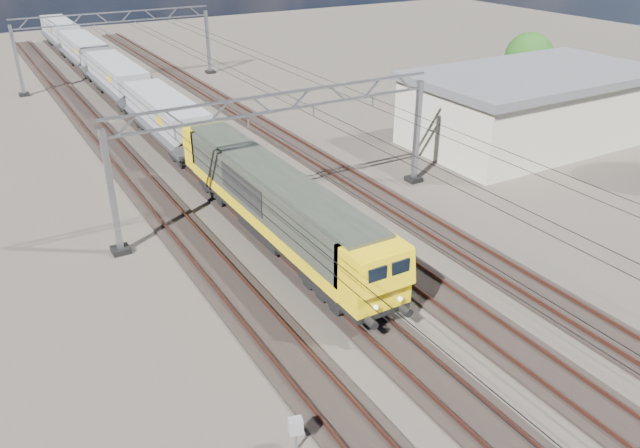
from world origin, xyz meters
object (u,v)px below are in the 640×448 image
catenary_gantry_mid (283,149)px  tree_far (533,59)px  catenary_gantry_far (118,45)px  industrial_shed (531,107)px  hopper_wagon_lead (166,116)px  trackside_cabinet (296,427)px  hopper_wagon_fourth (61,33)px  hopper_wagon_third (85,51)px  hopper_wagon_mid (118,78)px  locomotive (273,200)px

catenary_gantry_mid → tree_far: (30.32, 9.79, 0.14)m
catenary_gantry_far → industrial_shed: 40.51m
catenary_gantry_mid → hopper_wagon_lead: size_ratio=1.53×
catenary_gantry_mid → trackside_cabinet: 18.34m
hopper_wagon_fourth → industrial_shed: 60.57m
hopper_wagon_fourth → hopper_wagon_third: bearing=-90.0°
trackside_cabinet → hopper_wagon_third: bearing=99.6°
trackside_cabinet → tree_far: (38.32, 26.03, 3.04)m
hopper_wagon_fourth → hopper_wagon_mid: bearing=-90.0°
catenary_gantry_far → trackside_cabinet: (-8.01, -52.24, -2.89)m
industrial_shed → catenary_gantry_far: bearing=122.9°
locomotive → industrial_shed: (24.00, 4.68, 0.40)m
catenary_gantry_far → hopper_wagon_lead: bearing=-95.4°
catenary_gantry_far → industrial_shed: bearing=-57.1°
trackside_cabinet → hopper_wagon_mid: bearing=97.8°
tree_far → hopper_wagon_lead: bearing=170.8°
trackside_cabinet → catenary_gantry_mid: bearing=79.1°
hopper_wagon_mid → tree_far: tree_far is taller
hopper_wagon_lead → tree_far: size_ratio=2.04×
catenary_gantry_far → hopper_wagon_fourth: (-2.00, 21.61, -1.67)m
hopper_wagon_third → hopper_wagon_fourth: 14.20m
locomotive → industrial_shed: 24.46m
hopper_wagon_fourth → tree_far: bearing=-56.0°
catenary_gantry_far → hopper_wagon_third: (-2.00, 7.41, -1.67)m
industrial_shed → hopper_wagon_fourth: bearing=113.3°
hopper_wagon_mid → trackside_cabinet: bearing=-97.5°
catenary_gantry_mid → tree_far: 31.86m
trackside_cabinet → industrial_shed: industrial_shed is taller
locomotive → hopper_wagon_mid: bearing=90.0°
hopper_wagon_fourth → hopper_wagon_lead: bearing=-90.0°
hopper_wagon_lead → industrial_shed: (24.00, -13.01, 0.49)m
locomotive → hopper_wagon_mid: size_ratio=1.62×
catenary_gantry_mid → industrial_shed: catenary_gantry_mid is taller
hopper_wagon_lead → hopper_wagon_third: 28.40m
catenary_gantry_far → tree_far: size_ratio=3.12×
catenary_gantry_far → hopper_wagon_mid: 7.27m
catenary_gantry_far → locomotive: bearing=-93.0°
locomotive → hopper_wagon_third: size_ratio=1.62×
catenary_gantry_mid → hopper_wagon_lead: bearing=97.6°
locomotive → hopper_wagon_fourth: bearing=90.0°
catenary_gantry_far → locomotive: 38.77m
catenary_gantry_mid → locomotive: size_ratio=0.94×
hopper_wagon_lead → hopper_wagon_third: bearing=90.0°
catenary_gantry_far → hopper_wagon_fourth: 21.77m
hopper_wagon_lead → industrial_shed: industrial_shed is taller
trackside_cabinet → tree_far: tree_far is taller
catenary_gantry_far → trackside_cabinet: catenary_gantry_far is taller
hopper_wagon_mid → hopper_wagon_third: (0.00, 14.20, 0.00)m
catenary_gantry_far → locomotive: size_ratio=0.94×
hopper_wagon_third → hopper_wagon_fourth: (0.00, 14.20, 0.00)m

